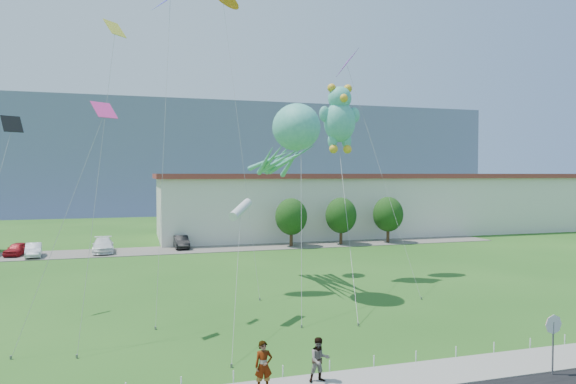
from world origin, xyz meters
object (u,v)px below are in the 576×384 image
at_px(pedestrian_right, 320,360).
at_px(stop_sign, 553,330).
at_px(parked_car_red, 17,249).
at_px(teddy_bear_kite, 340,117).
at_px(octopus_kite, 290,140).
at_px(parked_car_silver, 34,250).
at_px(warehouse, 380,203).
at_px(parked_car_white, 103,245).
at_px(pedestrian_left, 264,366).
at_px(parked_car_black, 181,242).

bearing_deg(pedestrian_right, stop_sign, -11.97).
height_order(parked_car_red, teddy_bear_kite, teddy_bear_kite).
xyz_separation_m(parked_car_red, octopus_kite, (21.50, -23.14, 9.74)).
distance_m(parked_car_silver, teddy_bear_kite, 32.97).
relative_size(warehouse, pedestrian_right, 35.43).
bearing_deg(octopus_kite, parked_car_white, 120.59).
relative_size(stop_sign, pedestrian_right, 1.45).
xyz_separation_m(parked_car_red, parked_car_white, (8.10, -0.47, 0.10)).
bearing_deg(warehouse, parked_car_silver, -166.96).
distance_m(stop_sign, teddy_bear_kite, 22.73).
bearing_deg(warehouse, teddy_bear_kite, -122.01).
bearing_deg(stop_sign, pedestrian_left, 171.46).
bearing_deg(stop_sign, parked_car_red, 124.68).
xyz_separation_m(parked_car_black, octopus_kite, (5.41, -23.47, 9.68)).
xyz_separation_m(parked_car_white, teddy_bear_kite, (18.35, -19.30, 11.74)).
height_order(pedestrian_right, parked_car_black, pedestrian_right).
bearing_deg(parked_car_black, parked_car_silver, -175.01).
height_order(pedestrian_right, teddy_bear_kite, teddy_bear_kite).
relative_size(pedestrian_left, parked_car_silver, 0.46).
distance_m(pedestrian_left, parked_car_red, 41.30).
relative_size(warehouse, parked_car_silver, 15.23).
distance_m(pedestrian_left, parked_car_white, 38.43).
bearing_deg(warehouse, stop_sign, -108.90).
xyz_separation_m(stop_sign, parked_car_silver, (-25.81, 38.40, -1.15)).
relative_size(pedestrian_left, parked_car_red, 0.50).
xyz_separation_m(parked_car_silver, teddy_bear_kite, (24.71, -18.35, 11.81)).
relative_size(stop_sign, parked_car_red, 0.67).
bearing_deg(parked_car_red, stop_sign, -43.22).
xyz_separation_m(warehouse, parked_car_red, (-44.05, -8.38, -3.43)).
bearing_deg(stop_sign, octopus_kite, 109.93).
height_order(pedestrian_left, parked_car_black, pedestrian_left).
xyz_separation_m(parked_car_silver, parked_car_white, (6.37, 0.95, 0.08)).
distance_m(stop_sign, parked_car_red, 48.44).
xyz_separation_m(parked_car_silver, parked_car_black, (14.35, 1.75, 0.03)).
height_order(stop_sign, teddy_bear_kite, teddy_bear_kite).
distance_m(parked_car_white, teddy_bear_kite, 29.10).
xyz_separation_m(warehouse, parked_car_black, (-27.96, -8.05, -3.38)).
bearing_deg(pedestrian_right, parked_car_silver, 113.84).
relative_size(parked_car_black, octopus_kite, 0.31).
height_order(parked_car_silver, teddy_bear_kite, teddy_bear_kite).
bearing_deg(pedestrian_right, teddy_bear_kite, 65.19).
height_order(parked_car_silver, parked_car_black, parked_car_black).
xyz_separation_m(warehouse, parked_car_silver, (-42.31, -9.80, -3.41)).
height_order(pedestrian_left, parked_car_red, pedestrian_left).
bearing_deg(pedestrian_left, parked_car_white, 104.34).
xyz_separation_m(warehouse, teddy_bear_kite, (-17.60, -28.16, 8.41)).
bearing_deg(pedestrian_left, parked_car_red, 115.28).
bearing_deg(parked_car_white, parked_car_silver, -174.49).
height_order(stop_sign, parked_car_white, stop_sign).
height_order(stop_sign, pedestrian_left, stop_sign).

